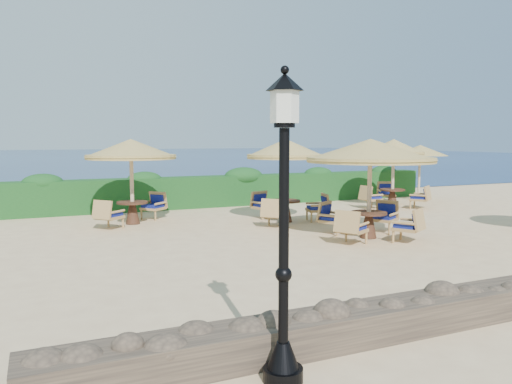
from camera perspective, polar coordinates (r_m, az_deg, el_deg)
name	(u,v)px	position (r m, az deg, el deg)	size (l,w,h in m)	color
ground	(327,237)	(13.75, 8.16, -5.09)	(120.00, 120.00, 0.00)	beige
sea	(87,157)	(81.79, -18.80, 3.84)	(160.00, 160.00, 0.00)	#0C1E51
hedge	(232,190)	(20.07, -2.74, 0.19)	(18.00, 0.90, 1.20)	#143F19
lamp_post	(284,242)	(5.31, 3.19, -5.72)	(0.44, 0.44, 3.31)	black
extra_parasol	(420,151)	(22.38, 18.24, 4.52)	(2.30, 2.30, 2.41)	beige
cafe_set_0	(370,165)	(13.56, 12.90, 3.00)	(3.42, 3.42, 2.65)	beige
cafe_set_2	(131,160)	(15.92, -14.07, 3.59)	(2.80, 2.80, 2.65)	beige
cafe_set_3	(286,165)	(15.86, 3.40, 3.12)	(2.70, 2.70, 2.65)	beige
cafe_set_4	(393,161)	(20.16, 15.42, 3.39)	(2.60, 2.77, 2.65)	beige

